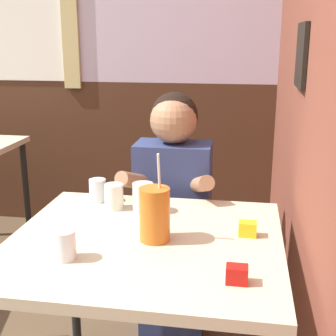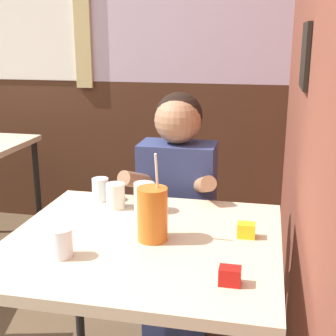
{
  "view_description": "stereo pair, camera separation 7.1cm",
  "coord_description": "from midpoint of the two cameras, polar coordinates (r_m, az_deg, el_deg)",
  "views": [
    {
      "loc": [
        1.18,
        -1.01,
        1.42
      ],
      "look_at": [
        0.92,
        0.57,
        0.97
      ],
      "focal_mm": 50.0,
      "sensor_mm": 36.0,
      "label": 1
    },
    {
      "loc": [
        1.25,
        -0.99,
        1.42
      ],
      "look_at": [
        0.92,
        0.57,
        0.97
      ],
      "focal_mm": 50.0,
      "sensor_mm": 36.0,
      "label": 2
    }
  ],
  "objects": [
    {
      "name": "brick_wall_right",
      "position": [
        2.16,
        17.87,
        13.27
      ],
      "size": [
        0.08,
        4.29,
        2.7
      ],
      "color": "brown",
      "rests_on": "ground_plane"
    },
    {
      "name": "back_wall",
      "position": [
        3.54,
        -8.51,
        14.59
      ],
      "size": [
        5.77,
        0.09,
        2.7
      ],
      "color": "silver",
      "rests_on": "ground_plane"
    },
    {
      "name": "main_table",
      "position": [
        1.61,
        -1.75,
        -10.93
      ],
      "size": [
        0.91,
        0.84,
        0.77
      ],
      "color": "beige",
      "rests_on": "ground_plane"
    },
    {
      "name": "person_seated",
      "position": [
        2.17,
        2.08,
        -5.52
      ],
      "size": [
        0.42,
        0.41,
        1.18
      ],
      "color": "navy",
      "rests_on": "ground_plane"
    },
    {
      "name": "cocktail_pitcher",
      "position": [
        1.54,
        -0.58,
        -5.64
      ],
      "size": [
        0.1,
        0.1,
        0.3
      ],
      "color": "#C6661E",
      "rests_on": "main_table"
    },
    {
      "name": "glass_near_pitcher",
      "position": [
        1.47,
        -11.51,
        -8.95
      ],
      "size": [
        0.07,
        0.07,
        0.09
      ],
      "color": "silver",
      "rests_on": "main_table"
    },
    {
      "name": "glass_center",
      "position": [
        1.84,
        -5.29,
        -3.4
      ],
      "size": [
        0.07,
        0.07,
        0.1
      ],
      "color": "silver",
      "rests_on": "main_table"
    },
    {
      "name": "glass_far_side",
      "position": [
        1.8,
        -1.78,
        -3.59
      ],
      "size": [
        0.08,
        0.08,
        0.11
      ],
      "color": "silver",
      "rests_on": "main_table"
    },
    {
      "name": "glass_by_brick",
      "position": [
        1.93,
        -7.19,
        -2.6
      ],
      "size": [
        0.07,
        0.07,
        0.09
      ],
      "color": "silver",
      "rests_on": "main_table"
    },
    {
      "name": "condiment_ketchup",
      "position": [
        1.32,
        9.13,
        -12.87
      ],
      "size": [
        0.06,
        0.04,
        0.05
      ],
      "color": "#B7140F",
      "rests_on": "main_table"
    },
    {
      "name": "condiment_mustard",
      "position": [
        1.61,
        10.78,
        -7.48
      ],
      "size": [
        0.06,
        0.04,
        0.05
      ],
      "color": "yellow",
      "rests_on": "main_table"
    }
  ]
}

